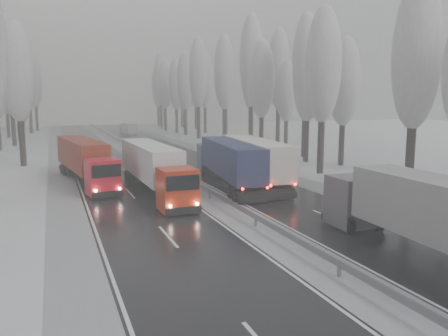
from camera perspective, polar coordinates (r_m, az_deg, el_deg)
ground at (r=16.59m, az=23.37°, el=-18.01°), size 260.00×260.00×0.00m
carriageway_right at (r=43.97m, az=0.14°, el=-0.79°), size 7.50×200.00×0.03m
carriageway_left at (r=41.31m, az=-13.52°, el=-1.65°), size 7.50×200.00×0.03m
median_slush at (r=42.34m, az=-6.48°, el=-1.21°), size 3.00×200.00×0.04m
shoulder_right at (r=46.01m, az=5.88°, el=-0.41°), size 2.40×200.00×0.04m
shoulder_left at (r=40.94m, az=-20.39°, el=-2.05°), size 2.40×200.00×0.04m
median_guardrail at (r=42.23m, az=-6.48°, el=-0.44°), size 0.12×200.00×0.76m
tree_16 at (r=36.79m, az=23.86°, el=13.28°), size 3.60×3.60×16.53m
tree_18 at (r=45.23m, az=12.85°, el=12.84°), size 3.60×3.60×16.58m
tree_19 at (r=51.60m, az=15.40°, el=10.78°), size 3.60×3.60×14.57m
tree_20 at (r=53.84m, az=10.90°, el=11.61°), size 3.60×3.60×15.71m
tree_21 at (r=58.52m, az=10.69°, el=13.19°), size 3.60×3.60×18.62m
tree_22 at (r=62.51m, az=4.98°, el=11.39°), size 3.60×3.60×15.86m
tree_23 at (r=68.94m, az=8.20°, el=9.85°), size 3.60×3.60×13.55m
tree_24 at (r=67.96m, az=3.59°, el=13.68°), size 3.60×3.60×20.49m
tree_25 at (r=74.58m, az=7.18°, el=12.67°), size 3.60×3.60×19.44m
tree_26 at (r=77.13m, az=0.04°, el=12.29°), size 3.60×3.60×18.78m
tree_27 at (r=83.60m, az=3.67°, el=11.48°), size 3.60×3.60×17.62m
tree_28 at (r=86.78m, az=-3.39°, el=12.23°), size 3.60×3.60×19.62m
tree_29 at (r=93.00m, az=0.24°, el=11.41°), size 3.60×3.60×18.11m
tree_30 at (r=96.07m, az=-5.10°, el=11.19°), size 3.60×3.60×17.86m
tree_31 at (r=101.71m, az=-2.50°, el=11.34°), size 3.60×3.60×18.58m
tree_32 at (r=103.29m, az=-6.27°, el=10.81°), size 3.60×3.60×17.33m
tree_33 at (r=107.94m, az=-5.20°, el=9.72°), size 3.60×3.60×14.33m
tree_34 at (r=109.94m, az=-7.73°, el=10.75°), size 3.60×3.60×17.63m
tree_35 at (r=116.33m, az=-3.73°, el=10.89°), size 3.60×3.60×18.25m
tree_36 at (r=119.87m, az=-8.29°, el=11.35°), size 3.60×3.60×20.23m
tree_37 at (r=125.43m, az=-5.54°, el=10.16°), size 3.60×3.60×16.37m
tree_38 at (r=130.48m, az=-8.63°, el=10.49°), size 3.60×3.60×17.97m
tree_39 at (r=134.99m, az=-7.83°, el=9.96°), size 3.60×3.60×16.19m
tree_62 at (r=54.20m, az=-25.37°, el=11.14°), size 3.60×3.60×16.04m
tree_68 at (r=79.69m, az=-26.17°, el=10.32°), size 3.60×3.60×16.65m
tree_70 at (r=89.73m, az=-25.52°, el=10.26°), size 3.60×3.60×17.09m
tree_72 at (r=99.19m, az=-26.64°, el=9.23°), size 3.60×3.60×15.11m
tree_74 at (r=109.84m, az=-24.23°, el=10.76°), size 3.60×3.60×19.68m
tree_76 at (r=119.15m, az=-23.52°, el=10.24°), size 3.60×3.60×18.55m
tree_77 at (r=123.35m, az=-26.02°, el=8.75°), size 3.60×3.60×14.32m
tree_78 at (r=125.90m, az=-25.07°, el=10.31°), size 3.60×3.60×19.55m
tree_79 at (r=130.01m, az=-26.16°, el=9.47°), size 3.60×3.60×17.07m
truck_grey_tarp at (r=21.28m, az=26.97°, el=-5.83°), size 3.12×15.25×3.89m
truck_blue_box at (r=37.56m, az=0.43°, el=1.08°), size 4.35×15.40×3.92m
truck_cream_box at (r=38.65m, az=3.51°, el=1.37°), size 4.46×15.79×4.01m
box_truck_distant at (r=100.27m, az=-12.38°, el=5.07°), size 2.85×6.93×2.51m
truck_red_white at (r=35.07m, az=-9.26°, el=0.34°), size 2.66×15.00×3.83m
truck_red_red at (r=41.01m, az=-17.79°, el=1.21°), size 4.22×14.96×3.80m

